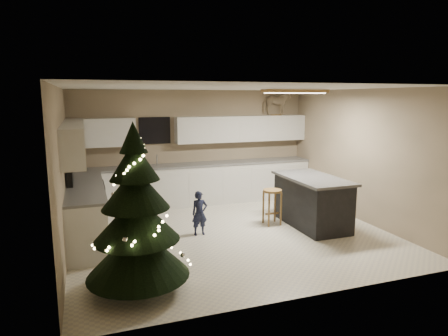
{
  "coord_description": "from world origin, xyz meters",
  "views": [
    {
      "loc": [
        -2.41,
        -6.48,
        2.44
      ],
      "look_at": [
        0.0,
        0.35,
        1.15
      ],
      "focal_mm": 32.0,
      "sensor_mm": 36.0,
      "label": 1
    }
  ],
  "objects_px": {
    "bar_stool": "(272,198)",
    "island": "(312,201)",
    "christmas_tree": "(137,223)",
    "toddler": "(200,213)",
    "rocking_horse": "(276,103)"
  },
  "relations": [
    {
      "from": "bar_stool",
      "to": "island",
      "type": "bearing_deg",
      "value": -24.76
    },
    {
      "from": "christmas_tree",
      "to": "toddler",
      "type": "distance_m",
      "value": 2.23
    },
    {
      "from": "christmas_tree",
      "to": "rocking_horse",
      "type": "xyz_separation_m",
      "value": [
        3.89,
        3.92,
        1.42
      ]
    },
    {
      "from": "bar_stool",
      "to": "christmas_tree",
      "type": "xyz_separation_m",
      "value": [
        -2.8,
        -1.85,
        0.37
      ]
    },
    {
      "from": "bar_stool",
      "to": "rocking_horse",
      "type": "distance_m",
      "value": 2.95
    },
    {
      "from": "christmas_tree",
      "to": "island",
      "type": "bearing_deg",
      "value": 23.73
    },
    {
      "from": "bar_stool",
      "to": "toddler",
      "type": "distance_m",
      "value": 1.5
    },
    {
      "from": "bar_stool",
      "to": "christmas_tree",
      "type": "relative_size",
      "value": 0.32
    },
    {
      "from": "bar_stool",
      "to": "toddler",
      "type": "height_order",
      "value": "toddler"
    },
    {
      "from": "island",
      "to": "toddler",
      "type": "bearing_deg",
      "value": 174.67
    },
    {
      "from": "bar_stool",
      "to": "toddler",
      "type": "relative_size",
      "value": 0.86
    },
    {
      "from": "christmas_tree",
      "to": "toddler",
      "type": "xyz_separation_m",
      "value": [
        1.31,
        1.74,
        -0.49
      ]
    },
    {
      "from": "toddler",
      "to": "rocking_horse",
      "type": "relative_size",
      "value": 1.09
    },
    {
      "from": "bar_stool",
      "to": "rocking_horse",
      "type": "relative_size",
      "value": 0.94
    },
    {
      "from": "island",
      "to": "bar_stool",
      "type": "height_order",
      "value": "island"
    }
  ]
}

